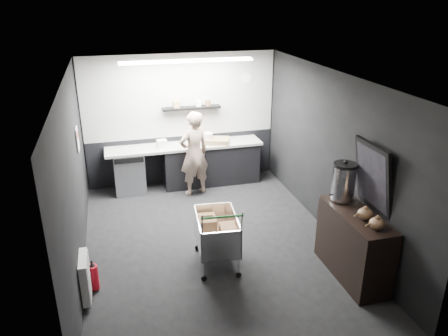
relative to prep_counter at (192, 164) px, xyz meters
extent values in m
plane|color=black|center=(-0.14, -2.42, -0.46)|extent=(5.50, 5.50, 0.00)
plane|color=silver|center=(-0.14, -2.42, 2.24)|extent=(5.50, 5.50, 0.00)
plane|color=black|center=(-0.14, 0.33, 0.89)|extent=(5.50, 0.00, 5.50)
plane|color=black|center=(-0.14, -5.17, 0.89)|extent=(5.50, 0.00, 5.50)
plane|color=black|center=(-2.14, -2.42, 0.89)|extent=(0.00, 5.50, 5.50)
plane|color=black|center=(1.86, -2.42, 0.89)|extent=(0.00, 5.50, 5.50)
cube|color=#B5B4B0|center=(-0.14, 0.31, 1.39)|extent=(3.95, 0.02, 1.70)
cube|color=black|center=(-0.14, 0.31, 0.04)|extent=(3.95, 0.02, 1.00)
cube|color=black|center=(0.06, 0.20, 1.16)|extent=(1.20, 0.22, 0.04)
cylinder|color=white|center=(1.26, 0.30, 1.69)|extent=(0.20, 0.03, 0.20)
cube|color=silver|center=(-2.12, -1.12, 1.09)|extent=(0.02, 0.30, 0.40)
cube|color=red|center=(-2.11, -1.12, 1.16)|extent=(0.02, 0.22, 0.10)
cube|color=white|center=(-2.08, -3.32, -0.11)|extent=(0.10, 0.50, 0.60)
cube|color=white|center=(-0.14, -0.57, 2.21)|extent=(2.40, 0.20, 0.04)
cube|color=black|center=(0.41, 0.00, -0.03)|extent=(2.00, 0.56, 0.85)
cube|color=#ACACA7|center=(-0.14, 0.00, 0.42)|extent=(3.20, 0.60, 0.05)
cube|color=#9EA0A5|center=(-1.29, 0.00, -0.03)|extent=(0.60, 0.58, 0.85)
cube|color=black|center=(-1.29, -0.30, 0.32)|extent=(0.56, 0.02, 0.10)
imported|color=beige|center=(-0.03, -0.45, 0.40)|extent=(0.72, 0.58, 1.72)
cube|color=silver|center=(-0.20, -2.95, -0.13)|extent=(0.66, 0.94, 0.02)
cube|color=silver|center=(-0.48, -2.95, 0.09)|extent=(0.10, 0.89, 0.47)
cube|color=silver|center=(0.08, -2.95, 0.09)|extent=(0.10, 0.89, 0.47)
cube|color=silver|center=(-0.20, -3.39, 0.09)|extent=(0.58, 0.07, 0.47)
cube|color=silver|center=(-0.20, -2.52, 0.09)|extent=(0.58, 0.07, 0.47)
cylinder|color=silver|center=(-0.45, -3.36, -0.28)|extent=(0.02, 0.02, 0.32)
cylinder|color=silver|center=(0.05, -3.36, -0.28)|extent=(0.02, 0.02, 0.32)
cylinder|color=silver|center=(-0.45, -2.55, -0.28)|extent=(0.02, 0.02, 0.32)
cylinder|color=silver|center=(0.05, -2.55, -0.28)|extent=(0.02, 0.02, 0.32)
cylinder|color=#238335|center=(-0.20, -3.45, 0.59)|extent=(0.58, 0.09, 0.03)
cube|color=olive|center=(-0.33, -2.85, 0.08)|extent=(0.28, 0.34, 0.40)
cube|color=olive|center=(-0.05, -3.08, 0.06)|extent=(0.26, 0.31, 0.36)
cylinder|color=black|center=(-0.45, -3.36, -0.42)|extent=(0.09, 0.04, 0.08)
cylinder|color=black|center=(-0.45, -2.55, -0.42)|extent=(0.09, 0.04, 0.08)
cylinder|color=black|center=(0.05, -3.36, -0.42)|extent=(0.09, 0.04, 0.08)
cylinder|color=black|center=(0.05, -2.55, -0.42)|extent=(0.09, 0.04, 0.08)
cube|color=black|center=(1.60, -3.74, 0.04)|extent=(0.50, 1.32, 0.99)
cylinder|color=silver|center=(1.60, -3.29, 0.81)|extent=(0.33, 0.33, 0.51)
cylinder|color=black|center=(1.60, -3.29, 1.09)|extent=(0.33, 0.33, 0.04)
sphere|color=black|center=(1.60, -3.29, 1.13)|extent=(0.06, 0.06, 0.06)
ellipsoid|color=brown|center=(1.60, -3.90, 0.62)|extent=(0.20, 0.20, 0.16)
ellipsoid|color=brown|center=(1.60, -4.18, 0.62)|extent=(0.20, 0.20, 0.16)
cube|color=black|center=(1.80, -3.68, 1.03)|extent=(0.22, 0.77, 0.99)
cube|color=black|center=(1.78, -3.68, 1.03)|extent=(0.16, 0.66, 0.85)
cylinder|color=#AC0B18|center=(-1.99, -3.14, -0.25)|extent=(0.14, 0.14, 0.36)
cone|color=black|center=(-1.99, -3.14, -0.05)|extent=(0.09, 0.09, 0.05)
cylinder|color=black|center=(-1.99, -3.14, -0.01)|extent=(0.03, 0.03, 0.05)
cube|color=#987D51|center=(0.54, -0.05, 0.49)|extent=(0.58, 0.50, 0.10)
cylinder|color=white|center=(0.35, 0.00, 0.55)|extent=(0.22, 0.22, 0.22)
cube|color=white|center=(-0.61, -0.05, 0.53)|extent=(0.21, 0.17, 0.17)
camera|label=1|loc=(-1.55, -8.38, 3.36)|focal=35.00mm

